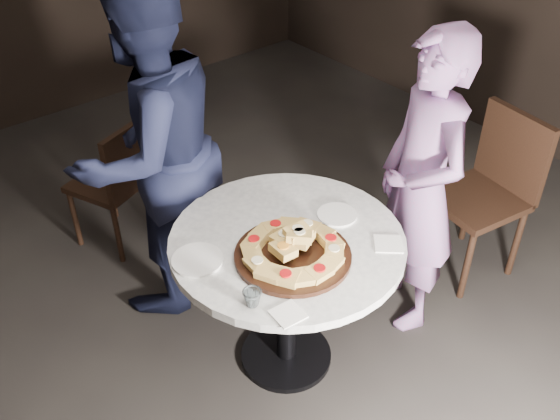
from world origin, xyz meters
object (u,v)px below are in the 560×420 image
at_px(table, 287,263).
at_px(serving_board, 293,256).
at_px(chair_far, 118,177).
at_px(chair_right, 491,184).
at_px(focaccia_pile, 293,247).
at_px(diner_navy, 150,152).
at_px(water_glass, 252,298).
at_px(diner_teal, 421,188).

bearing_deg(table, serving_board, -119.74).
bearing_deg(chair_far, chair_right, 113.42).
distance_m(focaccia_pile, diner_navy, 0.97).
relative_size(water_glass, chair_right, 0.08).
bearing_deg(serving_board, table, 60.26).
xyz_separation_m(focaccia_pile, chair_right, (1.47, -0.04, -0.29)).
distance_m(serving_board, diner_navy, 0.98).
bearing_deg(diner_navy, serving_board, 86.32).
xyz_separation_m(water_glass, chair_far, (0.22, 1.62, -0.35)).
distance_m(table, diner_navy, 0.91).
relative_size(chair_far, diner_teal, 0.52).
height_order(focaccia_pile, diner_navy, diner_navy).
bearing_deg(diner_navy, table, 91.76).
xyz_separation_m(serving_board, focaccia_pile, (0.00, 0.00, 0.04)).
height_order(serving_board, chair_far, chair_far).
xyz_separation_m(water_glass, diner_navy, (0.18, 1.08, 0.10)).
relative_size(chair_right, diner_teal, 0.60).
bearing_deg(table, diner_teal, -10.35).
relative_size(focaccia_pile, chair_right, 0.46).
distance_m(water_glass, chair_far, 1.67).
distance_m(serving_board, water_glass, 0.33).
relative_size(chair_far, diner_navy, 0.46).
bearing_deg(diner_teal, focaccia_pile, -69.47).
distance_m(serving_board, chair_far, 1.54).
bearing_deg(focaccia_pile, water_glass, -159.56).
distance_m(chair_far, diner_teal, 1.81).
height_order(table, serving_board, serving_board).
xyz_separation_m(table, diner_teal, (0.76, -0.14, 0.17)).
xyz_separation_m(chair_right, diner_navy, (-1.60, 1.00, 0.37)).
bearing_deg(table, diner_navy, 102.92).
xyz_separation_m(water_glass, chair_right, (1.78, 0.08, -0.27)).
bearing_deg(table, chair_far, 96.57).
xyz_separation_m(serving_board, diner_teal, (0.82, -0.02, 0.01)).
xyz_separation_m(chair_far, diner_navy, (-0.03, -0.55, 0.44)).
bearing_deg(serving_board, diner_navy, 97.48).
bearing_deg(water_glass, chair_right, 2.48).
height_order(serving_board, diner_teal, diner_teal).
relative_size(table, chair_right, 1.34).
xyz_separation_m(water_glass, diner_teal, (1.13, 0.09, -0.02)).
height_order(table, diner_teal, diner_teal).
bearing_deg(serving_board, chair_far, 93.52).
relative_size(focaccia_pile, diner_teal, 0.28).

